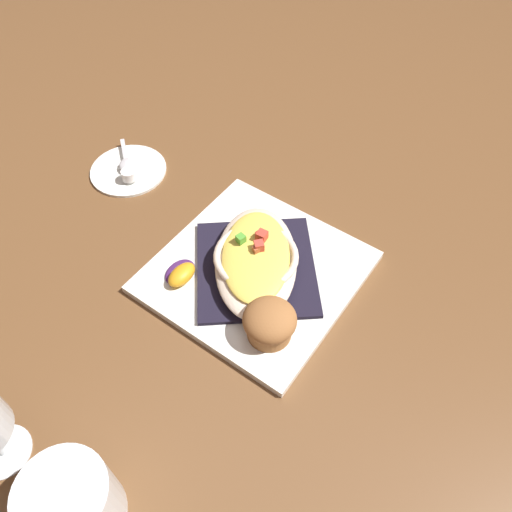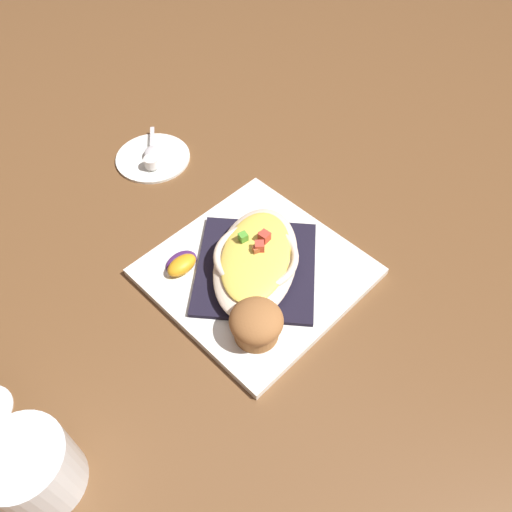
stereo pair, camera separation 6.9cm
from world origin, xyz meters
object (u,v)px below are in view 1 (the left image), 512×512
Objects in this scene: muffin at (270,322)px; spoon at (127,163)px; square_plate at (256,272)px; gratin_dish at (256,258)px; orange_garnish at (181,274)px; coffee_mug at (72,506)px; creamer_cup_0 at (129,175)px; creamer_saucer at (128,169)px.

spoon is at bearing -103.14° from muffin.
square_plate is 1.19× the size of gratin_dish.
square_plate is at bearing 138.71° from orange_garnish.
coffee_mug is at bearing 10.76° from square_plate.
creamer_cup_0 is at bearing -91.30° from gratin_dish.
square_plate is 0.03m from gratin_dish.
spoon is at bearing -135.35° from coffee_mug.
gratin_dish is 2.76× the size of spoon.
gratin_dish is at bearing -169.23° from coffee_mug.
spoon is (-0.02, -0.30, 0.01)m from square_plate.
muffin reaches higher than spoon.
coffee_mug is 4.84× the size of creamer_cup_0.
gratin_dish is 0.10m from orange_garnish.
creamer_cup_0 is (0.02, 0.02, 0.01)m from creamer_saucer.
creamer_saucer is (-0.09, -0.38, -0.03)m from muffin.
creamer_saucer is (-0.10, -0.23, -0.02)m from orange_garnish.
muffin is at bearing 94.73° from orange_garnish.
orange_garnish is 0.31m from coffee_mug.
creamer_cup_0 is (-0.07, -0.36, -0.02)m from muffin.
creamer_saucer is at bearing -135.45° from coffee_mug.
muffin is 0.29m from coffee_mug.
orange_garnish is at bearing -85.27° from muffin.
square_plate is 0.31m from spoon.
square_plate is at bearing 85.85° from creamer_saucer.
spoon is (-0.02, -0.30, -0.02)m from gratin_dish.
orange_garnish is at bearing 66.91° from creamer_saucer.
spoon is at bearing -94.55° from square_plate.
coffee_mug is at bearing 44.65° from spoon.
square_plate is 2.09× the size of creamer_saucer.
gratin_dish reaches higher than creamer_cup_0.
coffee_mug reaches higher than orange_garnish.
creamer_cup_0 is (-0.08, -0.21, -0.00)m from orange_garnish.
gratin_dish reaches higher than muffin.
creamer_saucer is at bearing -123.12° from creamer_cup_0.
orange_garnish is at bearing -41.29° from square_plate.
gratin_dish is 0.28m from creamer_cup_0.
square_plate is 0.28m from creamer_cup_0.
square_plate is 4.80× the size of orange_garnish.
creamer_saucer is 1.57× the size of spoon.
gratin_dish is 9.17× the size of creamer_cup_0.
creamer_cup_0 is (0.02, 0.03, 0.00)m from spoon.
coffee_mug is 0.50m from creamer_cup_0.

